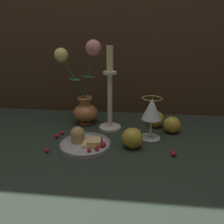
{
  "coord_description": "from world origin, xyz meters",
  "views": [
    {
      "loc": [
        0.1,
        -0.72,
        0.35
      ],
      "look_at": [
        0.02,
        0.01,
        0.1
      ],
      "focal_mm": 35.0,
      "sensor_mm": 36.0,
      "label": 1
    }
  ],
  "objects": [
    {
      "name": "berry_by_glass_stem",
      "position": [
        0.22,
        -0.1,
        0.01
      ],
      "size": [
        0.02,
        0.02,
        0.02
      ],
      "primitive_type": "sphere",
      "color": "#AD192D",
      "rests_on": "ground_plane"
    },
    {
      "name": "candlestick",
      "position": [
        0.0,
        0.1,
        0.13
      ],
      "size": [
        0.09,
        0.09,
        0.34
      ],
      "color": "silver",
      "rests_on": "ground_plane"
    },
    {
      "name": "plate_with_pastries",
      "position": [
        -0.07,
        -0.07,
        0.02
      ],
      "size": [
        0.17,
        0.17,
        0.06
      ],
      "color": "#A3A3A8",
      "rests_on": "ground_plane"
    },
    {
      "name": "berry_under_candlestick",
      "position": [
        -0.19,
        -0.01,
        0.01
      ],
      "size": [
        0.02,
        0.02,
        0.02
      ],
      "primitive_type": "sphere",
      "color": "#AD192D",
      "rests_on": "ground_plane"
    },
    {
      "name": "apple_near_glass",
      "position": [
        0.24,
        0.08,
        0.03
      ],
      "size": [
        0.07,
        0.07,
        0.08
      ],
      "color": "#B2932D",
      "rests_on": "ground_plane"
    },
    {
      "name": "vase",
      "position": [
        -0.12,
        0.14,
        0.13
      ],
      "size": [
        0.19,
        0.1,
        0.35
      ],
      "color": "#B77042",
      "rests_on": "ground_plane"
    },
    {
      "name": "apple_at_table_edge",
      "position": [
        0.09,
        -0.06,
        0.04
      ],
      "size": [
        0.07,
        0.07,
        0.08
      ],
      "color": "#B2932D",
      "rests_on": "ground_plane"
    },
    {
      "name": "berry_near_plate",
      "position": [
        -0.18,
        -0.12,
        0.01
      ],
      "size": [
        0.02,
        0.02,
        0.02
      ],
      "primitive_type": "sphere",
      "color": "#AD192D",
      "rests_on": "ground_plane"
    },
    {
      "name": "wine_glass",
      "position": [
        0.16,
        0.03,
        0.11
      ],
      "size": [
        0.08,
        0.08,
        0.15
      ],
      "color": "silver",
      "rests_on": "ground_plane"
    },
    {
      "name": "ground_plane",
      "position": [
        0.0,
        0.0,
        0.0
      ],
      "size": [
        2.4,
        2.4,
        0.0
      ],
      "primitive_type": "plane",
      "color": "#232D23",
      "rests_on": "ground"
    },
    {
      "name": "berry_front_center",
      "position": [
        -0.17,
        0.02,
        0.01
      ],
      "size": [
        0.01,
        0.01,
        0.01
      ],
      "primitive_type": "sphere",
      "color": "#AD192D",
      "rests_on": "ground_plane"
    },
    {
      "name": "apple_beside_vase",
      "position": [
        0.18,
        0.14,
        0.03
      ],
      "size": [
        0.07,
        0.07,
        0.08
      ],
      "color": "#B2932D",
      "rests_on": "ground_plane"
    }
  ]
}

